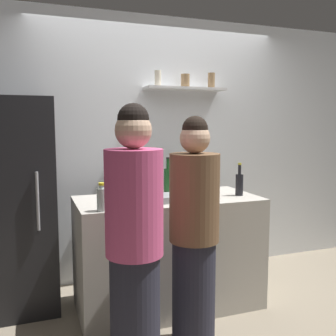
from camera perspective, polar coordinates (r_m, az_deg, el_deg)
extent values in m
plane|color=gray|center=(3.15, 6.33, -22.84)|extent=(5.28, 5.28, 0.00)
cube|color=white|center=(3.91, -1.55, 3.00)|extent=(4.80, 0.10, 2.60)
cube|color=silver|center=(3.85, 2.59, 11.76)|extent=(0.81, 0.22, 0.02)
cylinder|color=beige|center=(3.76, -1.53, 13.24)|extent=(0.06, 0.06, 0.15)
cylinder|color=olive|center=(3.86, 2.60, 12.90)|extent=(0.09, 0.09, 0.13)
cylinder|color=olive|center=(3.97, 6.50, 12.85)|extent=(0.07, 0.07, 0.15)
cube|color=black|center=(3.37, -21.98, -5.32)|extent=(0.65, 0.58, 1.75)
cylinder|color=#99999E|center=(3.05, -18.91, -4.74)|extent=(0.02, 0.02, 0.45)
cube|color=#B7B2A8|center=(3.31, 0.00, -12.42)|extent=(1.51, 0.72, 0.93)
cube|color=gray|center=(3.08, 1.60, -4.39)|extent=(0.34, 0.24, 0.05)
cylinder|color=#B2B2B7|center=(3.24, -8.38, -3.40)|extent=(0.09, 0.09, 0.10)
cylinder|color=silver|center=(3.25, -8.66, -2.12)|extent=(0.02, 0.01, 0.18)
cylinder|color=silver|center=(3.25, -8.07, -2.17)|extent=(0.01, 0.01, 0.18)
cylinder|color=silver|center=(3.24, -8.17, -2.19)|extent=(0.01, 0.02, 0.18)
cylinder|color=silver|center=(3.23, -8.15, -2.22)|extent=(0.01, 0.01, 0.18)
cylinder|color=silver|center=(3.23, -8.41, -2.12)|extent=(0.01, 0.01, 0.19)
cylinder|color=silver|center=(3.24, -8.39, -2.30)|extent=(0.02, 0.01, 0.17)
cylinder|color=silver|center=(3.23, -8.39, -2.42)|extent=(0.01, 0.01, 0.16)
cylinder|color=black|center=(3.33, 10.60, -2.50)|extent=(0.07, 0.07, 0.18)
cylinder|color=black|center=(3.32, 10.65, -0.24)|extent=(0.03, 0.03, 0.08)
cylinder|color=gold|center=(3.31, 10.67, 0.61)|extent=(0.03, 0.03, 0.02)
cylinder|color=#B2BFB2|center=(3.61, 6.97, -1.46)|extent=(0.07, 0.07, 0.22)
cylinder|color=#B2BFB2|center=(3.59, 7.00, 0.97)|extent=(0.03, 0.03, 0.09)
cylinder|color=#333333|center=(3.59, 7.01, 1.81)|extent=(0.03, 0.03, 0.02)
cylinder|color=#19471E|center=(3.46, -0.01, -1.84)|extent=(0.07, 0.07, 0.21)
cylinder|color=#19471E|center=(3.44, -0.01, 0.61)|extent=(0.03, 0.03, 0.09)
cylinder|color=black|center=(3.43, -0.01, 1.48)|extent=(0.03, 0.03, 0.02)
cylinder|color=#472814|center=(3.26, 6.82, -2.23)|extent=(0.08, 0.08, 0.23)
cylinder|color=#472814|center=(3.24, 6.86, 0.63)|extent=(0.03, 0.03, 0.10)
cylinder|color=maroon|center=(3.23, 6.88, 1.62)|extent=(0.04, 0.04, 0.02)
cylinder|color=silver|center=(2.74, -9.79, -4.69)|extent=(0.08, 0.08, 0.16)
cylinder|color=silver|center=(2.72, -9.82, -2.76)|extent=(0.04, 0.04, 0.02)
cylinder|color=yellow|center=(2.72, -9.83, -2.35)|extent=(0.05, 0.05, 0.02)
cylinder|color=#262633|center=(2.79, 3.85, -18.14)|extent=(0.30, 0.30, 0.75)
cylinder|color=brown|center=(2.59, 3.97, -4.43)|extent=(0.34, 0.34, 0.60)
sphere|color=#D8AD8C|center=(2.54, 4.04, 4.47)|extent=(0.20, 0.20, 0.20)
sphere|color=black|center=(2.54, 4.06, 5.85)|extent=(0.17, 0.17, 0.17)
cylinder|color=#262633|center=(2.46, -4.91, -21.37)|extent=(0.30, 0.30, 0.78)
cylinder|color=#D14C7F|center=(2.22, -5.09, -5.17)|extent=(0.34, 0.34, 0.62)
sphere|color=#D8AD8C|center=(2.18, -5.20, 5.63)|extent=(0.21, 0.21, 0.21)
sphere|color=black|center=(2.18, -5.22, 7.31)|extent=(0.18, 0.18, 0.18)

